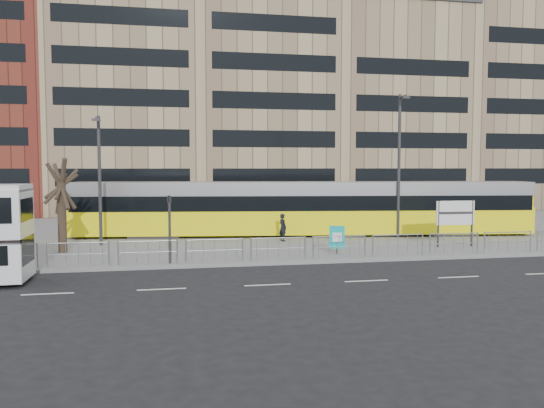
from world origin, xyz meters
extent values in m
plane|color=black|center=(0.00, 0.00, 0.00)|extent=(120.00, 120.00, 0.00)
cube|color=slate|center=(0.00, 12.00, 0.07)|extent=(64.00, 24.00, 0.15)
cube|color=gray|center=(0.00, 0.05, 0.07)|extent=(64.00, 0.25, 0.17)
cube|color=tan|center=(-10.00, 34.00, 11.00)|extent=(14.00, 16.00, 22.00)
cube|color=tan|center=(4.00, 34.00, 12.00)|extent=(14.00, 16.00, 24.00)
cube|color=tan|center=(18.00, 34.00, 10.50)|extent=(14.00, 16.00, 21.00)
cube|color=#38383D|center=(18.00, 34.00, 21.60)|extent=(14.40, 16.40, 1.20)
cube|color=tan|center=(32.00, 34.00, 11.50)|extent=(14.00, 16.00, 23.00)
cube|color=#38383D|center=(32.00, 34.00, 23.60)|extent=(14.40, 16.40, 1.20)
cylinder|color=#989BA0|center=(2.00, 0.50, 1.20)|extent=(32.00, 0.05, 0.05)
cylinder|color=#989BA0|center=(2.00, 0.50, 0.70)|extent=(32.00, 0.04, 0.04)
cube|color=white|center=(1.00, -4.00, 0.01)|extent=(62.00, 0.12, 0.01)
cube|color=#FFF50D|center=(2.65, 9.17, 1.14)|extent=(29.28, 6.40, 1.67)
cube|color=black|center=(2.65, 9.17, 2.29)|extent=(28.87, 6.38, 0.94)
cube|color=#A4A4A9|center=(2.65, 9.17, 3.17)|extent=(29.25, 6.18, 0.83)
cube|color=#FFF50D|center=(16.49, 7.42, 1.82)|extent=(1.53, 2.48, 2.71)
cube|color=#FFF50D|center=(-11.20, 10.92, 1.82)|extent=(1.53, 2.48, 2.71)
cylinder|color=#2D2D30|center=(2.65, 9.17, 1.92)|extent=(2.78, 2.78, 3.12)
cube|color=#2D2D30|center=(11.95, 7.99, 0.41)|extent=(3.43, 2.99, 0.52)
cube|color=#2D2D30|center=(-6.65, 10.34, 0.41)|extent=(3.43, 2.99, 0.52)
cylinder|color=#2D2D30|center=(8.67, 2.83, 1.42)|extent=(0.11, 0.11, 2.54)
cylinder|color=#2D2D30|center=(10.65, 2.79, 1.42)|extent=(0.11, 0.11, 2.54)
cube|color=white|center=(9.66, 2.81, 2.03)|extent=(2.21, 0.13, 1.32)
cylinder|color=#2D2D30|center=(2.54, 1.64, 0.53)|extent=(0.06, 0.06, 0.76)
cube|color=#0CB3B2|center=(2.54, 1.64, 1.01)|extent=(0.75, 0.27, 1.14)
cube|color=white|center=(2.54, 1.60, 1.01)|extent=(0.46, 0.14, 0.48)
imported|color=black|center=(0.79, 6.71, 0.97)|extent=(0.58, 0.70, 1.63)
cylinder|color=#2D2D30|center=(-5.72, 0.53, 1.65)|extent=(0.12, 0.12, 3.00)
imported|color=#2D2D30|center=(-5.72, 0.53, 2.75)|extent=(0.20, 0.23, 1.00)
cylinder|color=#2D2D30|center=(-9.58, 6.92, 3.76)|extent=(0.18, 0.18, 7.22)
cylinder|color=#2D2D30|center=(-9.58, 6.52, 7.17)|extent=(0.14, 0.90, 0.14)
cube|color=#2D2D30|center=(-9.58, 6.07, 7.07)|extent=(0.45, 0.20, 0.12)
cylinder|color=#2D2D30|center=(8.20, 7.07, 4.57)|extent=(0.18, 0.18, 8.84)
cylinder|color=#2D2D30|center=(8.20, 6.67, 8.79)|extent=(0.14, 0.90, 0.14)
cube|color=#2D2D30|center=(8.20, 6.22, 8.69)|extent=(0.45, 0.20, 0.12)
cylinder|color=black|center=(-11.18, 4.70, 1.95)|extent=(0.44, 0.44, 3.60)
camera|label=1|loc=(-5.48, -23.81, 4.53)|focal=35.00mm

